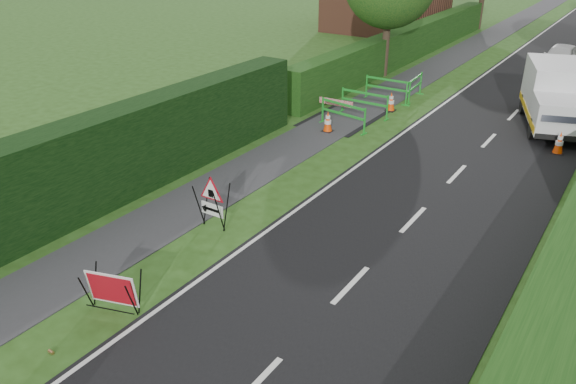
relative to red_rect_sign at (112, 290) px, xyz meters
The scene contains 17 objects.
ground 2.67m from the red_rect_sign, 66.21° to the left, with size 120.00×120.00×0.00m, color #264714.
footpath 37.45m from the red_rect_sign, 92.98° to the left, with size 2.00×90.00×0.02m, color #2D2D30.
hedge_west_near 4.64m from the red_rect_sign, 148.74° to the left, with size 1.10×18.00×2.50m, color black.
hedge_west_far 24.72m from the red_rect_sign, 99.19° to the left, with size 1.00×24.00×1.80m, color #14380F.
red_rect_sign is the anchor object (origin of this frame).
triangle_sign 3.73m from the red_rect_sign, 98.83° to the left, with size 0.84×0.84×1.21m.
works_van 17.57m from the red_rect_sign, 73.30° to the left, with size 3.38×5.30×2.26m.
traffic_cone_0 15.13m from the red_rect_sign, 67.42° to the left, with size 0.38×0.38×0.79m.
traffic_cone_3 11.71m from the red_rect_sign, 98.48° to the left, with size 0.38×0.38×0.79m.
traffic_cone_4 15.22m from the red_rect_sign, 93.11° to the left, with size 0.38×0.38×0.79m.
ped_barrier_0 12.31m from the red_rect_sign, 96.75° to the left, with size 2.09×0.71×1.00m.
ped_barrier_1 14.11m from the red_rect_sign, 95.94° to the left, with size 2.07×0.39×1.00m.
ped_barrier_2 16.50m from the red_rect_sign, 95.38° to the left, with size 2.06×0.36×1.00m.
ped_barrier_3 17.20m from the red_rect_sign, 92.19° to the left, with size 0.51×2.08×1.00m.
redwhite_plank 13.92m from the red_rect_sign, 100.58° to the left, with size 1.50×0.04×0.25m, color red.
litter_can 1.57m from the red_rect_sign, 90.22° to the right, with size 0.07×0.07×0.12m, color #BF7F4C.
hatchback_car 26.84m from the red_rect_sign, 82.32° to the left, with size 1.51×3.76×1.28m, color silver.
Camera 1 is at (6.88, -8.07, 7.12)m, focal length 35.00 mm.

